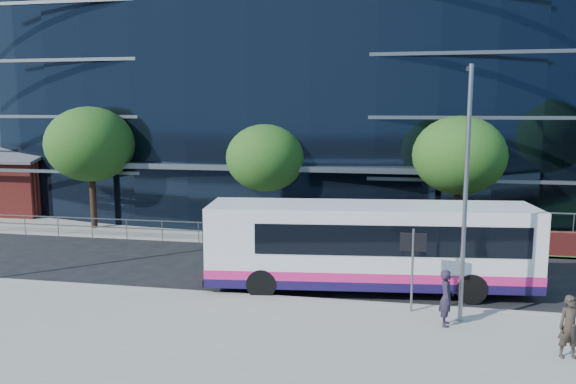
% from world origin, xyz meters
% --- Properties ---
extents(ground, '(200.00, 200.00, 0.00)m').
position_xyz_m(ground, '(0.00, 0.00, 0.00)').
color(ground, black).
rests_on(ground, ground).
extents(pavement_near, '(80.00, 8.00, 0.15)m').
position_xyz_m(pavement_near, '(0.00, -5.00, 0.07)').
color(pavement_near, gray).
rests_on(pavement_near, ground).
extents(kerb, '(80.00, 0.25, 0.16)m').
position_xyz_m(kerb, '(0.00, -1.00, 0.08)').
color(kerb, gray).
rests_on(kerb, ground).
extents(yellow_line_outer, '(80.00, 0.08, 0.01)m').
position_xyz_m(yellow_line_outer, '(0.00, -0.80, 0.01)').
color(yellow_line_outer, gold).
rests_on(yellow_line_outer, ground).
extents(yellow_line_inner, '(80.00, 0.08, 0.01)m').
position_xyz_m(yellow_line_inner, '(0.00, -0.65, 0.01)').
color(yellow_line_inner, gold).
rests_on(yellow_line_inner, ground).
extents(far_forecourt, '(50.00, 8.00, 0.10)m').
position_xyz_m(far_forecourt, '(-6.00, 11.00, 0.05)').
color(far_forecourt, gray).
rests_on(far_forecourt, ground).
extents(glass_office, '(44.00, 23.10, 16.00)m').
position_xyz_m(glass_office, '(-4.00, 20.85, 8.00)').
color(glass_office, black).
rests_on(glass_office, ground).
extents(brick_pavilion, '(8.60, 6.66, 4.40)m').
position_xyz_m(brick_pavilion, '(-22.00, 13.50, 1.94)').
color(brick_pavilion, maroon).
rests_on(brick_pavilion, ground).
extents(guard_railings, '(24.00, 0.05, 1.10)m').
position_xyz_m(guard_railings, '(-8.00, 7.00, 0.82)').
color(guard_railings, slate).
rests_on(guard_railings, ground).
extents(street_sign, '(0.85, 0.09, 2.80)m').
position_xyz_m(street_sign, '(4.50, -1.59, 2.15)').
color(street_sign, slate).
rests_on(street_sign, pavement_near).
extents(tree_far_a, '(4.95, 4.95, 6.98)m').
position_xyz_m(tree_far_a, '(-13.00, 9.00, 4.86)').
color(tree_far_a, black).
rests_on(tree_far_a, ground).
extents(tree_far_b, '(4.29, 4.29, 6.05)m').
position_xyz_m(tree_far_b, '(-3.00, 9.50, 4.21)').
color(tree_far_b, black).
rests_on(tree_far_b, ground).
extents(tree_far_c, '(4.62, 4.62, 6.51)m').
position_xyz_m(tree_far_c, '(7.00, 9.00, 4.54)').
color(tree_far_c, black).
rests_on(tree_far_c, ground).
extents(streetlight_east, '(0.15, 0.77, 8.00)m').
position_xyz_m(streetlight_east, '(6.00, -2.17, 4.44)').
color(streetlight_east, slate).
rests_on(streetlight_east, pavement_near).
extents(city_bus, '(12.37, 4.12, 3.29)m').
position_xyz_m(city_bus, '(3.09, 0.84, 1.74)').
color(city_bus, silver).
rests_on(city_bus, ground).
extents(pedestrian, '(0.45, 0.66, 1.77)m').
position_xyz_m(pedestrian, '(5.51, -2.65, 1.03)').
color(pedestrian, '#231D2C').
rests_on(pedestrian, pavement_near).
extents(pedestrian_b, '(0.68, 0.50, 1.73)m').
position_xyz_m(pedestrian_b, '(8.58, -4.42, 1.02)').
color(pedestrian_b, '#302721').
rests_on(pedestrian_b, pavement_near).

